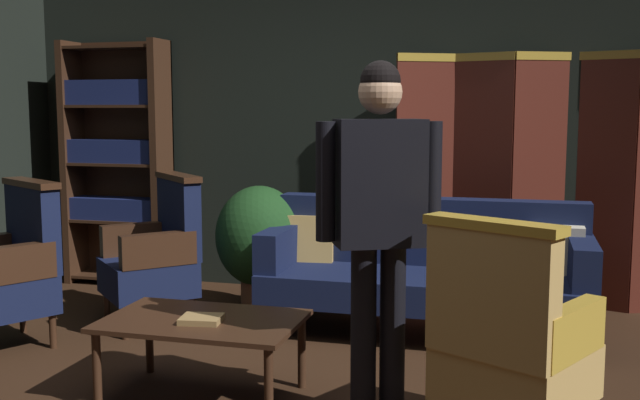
{
  "coord_description": "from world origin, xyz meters",
  "views": [
    {
      "loc": [
        1.14,
        -3.4,
        1.48
      ],
      "look_at": [
        0.0,
        0.8,
        0.95
      ],
      "focal_mm": 41.64,
      "sensor_mm": 36.0,
      "label": 1
    }
  ],
  "objects_px": {
    "armchair_gilt_accent": "(509,342)",
    "velvet_couch": "(425,266)",
    "coffee_table": "(202,327)",
    "potted_plant": "(259,240)",
    "armchair_wing_right": "(9,269)",
    "book_tan_leather": "(201,319)",
    "folding_screen": "(541,177)",
    "standing_figure": "(379,210)",
    "armchair_wing_left": "(157,255)",
    "bookshelf": "(118,158)"
  },
  "relations": [
    {
      "from": "armchair_gilt_accent",
      "to": "velvet_couch",
      "type": "bearing_deg",
      "value": 108.74
    },
    {
      "from": "coffee_table",
      "to": "potted_plant",
      "type": "distance_m",
      "value": 1.64
    },
    {
      "from": "armchair_wing_right",
      "to": "book_tan_leather",
      "type": "xyz_separation_m",
      "value": [
        1.54,
        -0.54,
        -0.06
      ]
    },
    {
      "from": "folding_screen",
      "to": "potted_plant",
      "type": "relative_size",
      "value": 2.29
    },
    {
      "from": "armchair_gilt_accent",
      "to": "standing_figure",
      "type": "relative_size",
      "value": 0.61
    },
    {
      "from": "standing_figure",
      "to": "book_tan_leather",
      "type": "xyz_separation_m",
      "value": [
        -0.9,
        0.02,
        -0.59
      ]
    },
    {
      "from": "armchair_wing_left",
      "to": "armchair_wing_right",
      "type": "xyz_separation_m",
      "value": [
        -0.67,
        -0.67,
        0.0
      ]
    },
    {
      "from": "armchair_wing_left",
      "to": "armchair_wing_right",
      "type": "distance_m",
      "value": 0.95
    },
    {
      "from": "armchair_gilt_accent",
      "to": "standing_figure",
      "type": "distance_m",
      "value": 0.81
    },
    {
      "from": "folding_screen",
      "to": "armchair_gilt_accent",
      "type": "distance_m",
      "value": 2.59
    },
    {
      "from": "armchair_wing_right",
      "to": "potted_plant",
      "type": "height_order",
      "value": "armchair_wing_right"
    },
    {
      "from": "coffee_table",
      "to": "armchair_wing_right",
      "type": "xyz_separation_m",
      "value": [
        -1.52,
        0.48,
        0.12
      ]
    },
    {
      "from": "folding_screen",
      "to": "velvet_couch",
      "type": "distance_m",
      "value": 1.26
    },
    {
      "from": "bookshelf",
      "to": "potted_plant",
      "type": "bearing_deg",
      "value": -21.5
    },
    {
      "from": "folding_screen",
      "to": "armchair_gilt_accent",
      "type": "height_order",
      "value": "folding_screen"
    },
    {
      "from": "bookshelf",
      "to": "book_tan_leather",
      "type": "relative_size",
      "value": 10.15
    },
    {
      "from": "velvet_couch",
      "to": "armchair_wing_left",
      "type": "height_order",
      "value": "armchair_wing_left"
    },
    {
      "from": "velvet_couch",
      "to": "folding_screen",
      "type": "bearing_deg",
      "value": 49.77
    },
    {
      "from": "velvet_couch",
      "to": "armchair_wing_right",
      "type": "relative_size",
      "value": 2.04
    },
    {
      "from": "coffee_table",
      "to": "velvet_couch",
      "type": "bearing_deg",
      "value": 56.57
    },
    {
      "from": "armchair_wing_left",
      "to": "standing_figure",
      "type": "height_order",
      "value": "standing_figure"
    },
    {
      "from": "bookshelf",
      "to": "armchair_gilt_accent",
      "type": "xyz_separation_m",
      "value": [
        3.27,
        -2.41,
        -0.59
      ]
    },
    {
      "from": "book_tan_leather",
      "to": "bookshelf",
      "type": "bearing_deg",
      "value": 128.05
    },
    {
      "from": "armchair_wing_left",
      "to": "armchair_gilt_accent",
      "type": "bearing_deg",
      "value": -29.84
    },
    {
      "from": "book_tan_leather",
      "to": "armchair_wing_left",
      "type": "bearing_deg",
      "value": 125.86
    },
    {
      "from": "armchair_wing_left",
      "to": "bookshelf",
      "type": "bearing_deg",
      "value": 130.41
    },
    {
      "from": "armchair_gilt_accent",
      "to": "armchair_wing_right",
      "type": "bearing_deg",
      "value": 167.2
    },
    {
      "from": "standing_figure",
      "to": "velvet_couch",
      "type": "bearing_deg",
      "value": 88.84
    },
    {
      "from": "velvet_couch",
      "to": "armchair_wing_left",
      "type": "xyz_separation_m",
      "value": [
        -1.81,
        -0.31,
        0.04
      ]
    },
    {
      "from": "book_tan_leather",
      "to": "velvet_couch",
      "type": "bearing_deg",
      "value": 58.24
    },
    {
      "from": "coffee_table",
      "to": "standing_figure",
      "type": "height_order",
      "value": "standing_figure"
    },
    {
      "from": "book_tan_leather",
      "to": "coffee_table",
      "type": "bearing_deg",
      "value": 110.23
    },
    {
      "from": "bookshelf",
      "to": "armchair_gilt_accent",
      "type": "bearing_deg",
      "value": -36.42
    },
    {
      "from": "folding_screen",
      "to": "bookshelf",
      "type": "xyz_separation_m",
      "value": [
        -3.44,
        -0.13,
        0.09
      ]
    },
    {
      "from": "armchair_wing_left",
      "to": "armchair_wing_right",
      "type": "relative_size",
      "value": 1.0
    },
    {
      "from": "armchair_wing_right",
      "to": "armchair_wing_left",
      "type": "bearing_deg",
      "value": 44.87
    },
    {
      "from": "armchair_gilt_accent",
      "to": "standing_figure",
      "type": "xyz_separation_m",
      "value": [
        -0.6,
        0.14,
        0.54
      ]
    },
    {
      "from": "coffee_table",
      "to": "armchair_gilt_accent",
      "type": "height_order",
      "value": "armchair_gilt_accent"
    },
    {
      "from": "book_tan_leather",
      "to": "armchair_wing_right",
      "type": "bearing_deg",
      "value": 160.83
    },
    {
      "from": "bookshelf",
      "to": "velvet_couch",
      "type": "height_order",
      "value": "bookshelf"
    },
    {
      "from": "bookshelf",
      "to": "coffee_table",
      "type": "height_order",
      "value": "bookshelf"
    },
    {
      "from": "velvet_couch",
      "to": "potted_plant",
      "type": "distance_m",
      "value": 1.24
    },
    {
      "from": "armchair_wing_left",
      "to": "potted_plant",
      "type": "relative_size",
      "value": 1.11
    },
    {
      "from": "armchair_wing_left",
      "to": "folding_screen",
      "type": "bearing_deg",
      "value": 24.86
    },
    {
      "from": "armchair_gilt_accent",
      "to": "book_tan_leather",
      "type": "bearing_deg",
      "value": 174.11
    },
    {
      "from": "armchair_wing_left",
      "to": "book_tan_leather",
      "type": "bearing_deg",
      "value": -54.14
    },
    {
      "from": "bookshelf",
      "to": "coffee_table",
      "type": "bearing_deg",
      "value": -51.55
    },
    {
      "from": "coffee_table",
      "to": "bookshelf",
      "type": "bearing_deg",
      "value": 128.45
    },
    {
      "from": "coffee_table",
      "to": "potted_plant",
      "type": "height_order",
      "value": "potted_plant"
    },
    {
      "from": "bookshelf",
      "to": "standing_figure",
      "type": "xyz_separation_m",
      "value": [
        2.67,
        -2.27,
        -0.05
      ]
    }
  ]
}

